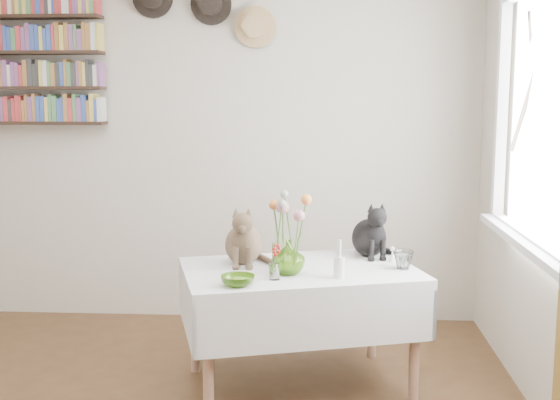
# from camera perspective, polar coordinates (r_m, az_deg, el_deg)

# --- Properties ---
(room) EXTENTS (4.08, 4.58, 2.58)m
(room) POSITION_cam_1_polar(r_m,az_deg,el_deg) (2.82, -15.59, 1.32)
(room) COLOR brown
(room) RESTS_ON ground
(window) EXTENTS (0.12, 1.52, 1.32)m
(window) POSITION_cam_1_polar(r_m,az_deg,el_deg) (3.60, 20.49, 4.91)
(window) COLOR white
(window) RESTS_ON room
(dining_table) EXTENTS (1.41, 1.11, 0.66)m
(dining_table) POSITION_cam_1_polar(r_m,az_deg,el_deg) (3.85, 1.59, -7.91)
(dining_table) COLOR white
(dining_table) RESTS_ON room
(tabby_cat) EXTENTS (0.24, 0.30, 0.34)m
(tabby_cat) POSITION_cam_1_polar(r_m,az_deg,el_deg) (3.88, -2.99, -2.75)
(tabby_cat) COLOR brown
(tabby_cat) RESTS_ON dining_table
(black_cat) EXTENTS (0.29, 0.33, 0.33)m
(black_cat) POSITION_cam_1_polar(r_m,az_deg,el_deg) (4.10, 7.26, -2.24)
(black_cat) COLOR black
(black_cat) RESTS_ON dining_table
(flower_vase) EXTENTS (0.22, 0.22, 0.18)m
(flower_vase) POSITION_cam_1_polar(r_m,az_deg,el_deg) (3.66, 0.70, -4.66)
(flower_vase) COLOR #88BE38
(flower_vase) RESTS_ON dining_table
(green_bowl) EXTENTS (0.19, 0.19, 0.05)m
(green_bowl) POSITION_cam_1_polar(r_m,az_deg,el_deg) (3.46, -3.45, -6.56)
(green_bowl) COLOR #88BE38
(green_bowl) RESTS_ON dining_table
(drinking_glass) EXTENTS (0.11, 0.11, 0.10)m
(drinking_glass) POSITION_cam_1_polar(r_m,az_deg,el_deg) (3.83, 10.00, -4.81)
(drinking_glass) COLOR white
(drinking_glass) RESTS_ON dining_table
(candlestick) EXTENTS (0.06, 0.06, 0.20)m
(candlestick) POSITION_cam_1_polar(r_m,az_deg,el_deg) (3.60, 4.83, -5.31)
(candlestick) COLOR white
(candlestick) RESTS_ON dining_table
(berry_jar) EXTENTS (0.05, 0.05, 0.21)m
(berry_jar) POSITION_cam_1_polar(r_m,az_deg,el_deg) (3.55, -0.47, -5.02)
(berry_jar) COLOR white
(berry_jar) RESTS_ON dining_table
(porcelain_figurine) EXTENTS (0.05, 0.05, 0.09)m
(porcelain_figurine) POSITION_cam_1_polar(r_m,az_deg,el_deg) (3.98, 9.12, -4.47)
(porcelain_figurine) COLOR white
(porcelain_figurine) RESTS_ON dining_table
(flower_bouquet) EXTENTS (0.17, 0.12, 0.39)m
(flower_bouquet) POSITION_cam_1_polar(r_m,az_deg,el_deg) (3.62, 0.67, -0.74)
(flower_bouquet) COLOR #4C7233
(flower_bouquet) RESTS_ON flower_vase
(bookshelf_unit) EXTENTS (1.00, 0.16, 0.91)m
(bookshelf_unit) POSITION_cam_1_polar(r_m,az_deg,el_deg) (5.22, -19.59, 10.80)
(bookshelf_unit) COLOR black
(bookshelf_unit) RESTS_ON room
(wall_hats) EXTENTS (0.98, 0.09, 0.48)m
(wall_hats) POSITION_cam_1_polar(r_m,az_deg,el_deg) (4.93, -6.06, 15.18)
(wall_hats) COLOR black
(wall_hats) RESTS_ON room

